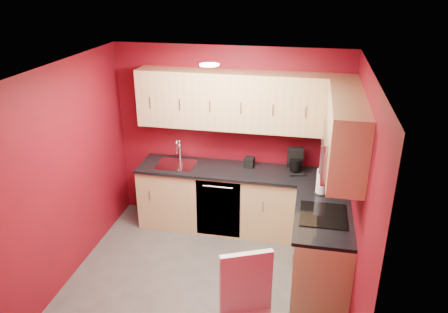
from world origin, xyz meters
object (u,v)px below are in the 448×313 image
(coffee_maker, at_px, (296,162))
(paper_towel, at_px, (322,182))
(sink, at_px, (176,162))
(napkin_holder, at_px, (249,162))
(microwave, at_px, (341,153))

(coffee_maker, xyz_separation_m, paper_towel, (0.33, -0.51, -0.01))
(coffee_maker, bearing_deg, paper_towel, -72.93)
(paper_towel, bearing_deg, sink, 166.30)
(sink, distance_m, coffee_maker, 1.63)
(napkin_holder, bearing_deg, sink, -173.95)
(sink, xyz_separation_m, paper_towel, (1.96, -0.48, 0.12))
(sink, bearing_deg, paper_towel, -13.70)
(microwave, height_order, sink, microwave)
(microwave, xyz_separation_m, sink, (-2.09, 1.00, -0.72))
(microwave, distance_m, paper_towel, 0.81)
(sink, relative_size, paper_towel, 1.70)
(microwave, distance_m, sink, 2.43)
(paper_towel, bearing_deg, coffee_maker, 122.50)
(microwave, relative_size, sink, 1.46)
(coffee_maker, bearing_deg, microwave, -81.34)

